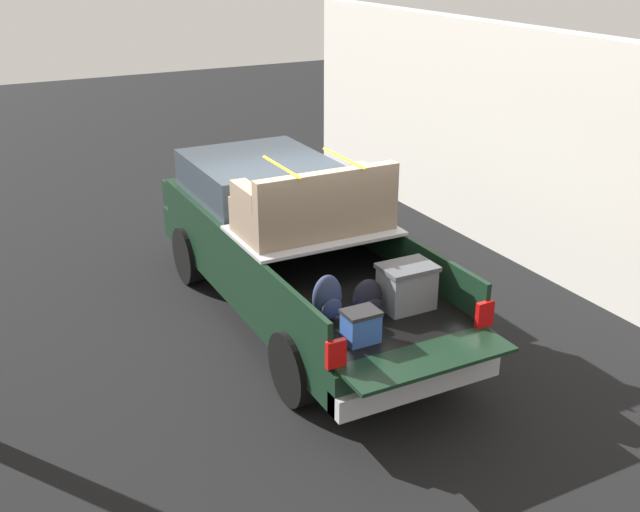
# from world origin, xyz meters

# --- Properties ---
(ground_plane) EXTENTS (40.00, 40.00, 0.00)m
(ground_plane) POSITION_xyz_m (0.00, 0.00, 0.00)
(ground_plane) COLOR black
(pickup_truck) EXTENTS (6.05, 2.06, 2.23)m
(pickup_truck) POSITION_xyz_m (0.36, -0.00, 0.96)
(pickup_truck) COLOR black
(pickup_truck) RESTS_ON ground_plane
(building_facade) EXTENTS (11.04, 0.36, 3.47)m
(building_facade) POSITION_xyz_m (0.96, -3.95, 1.74)
(building_facade) COLOR silver
(building_facade) RESTS_ON ground_plane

